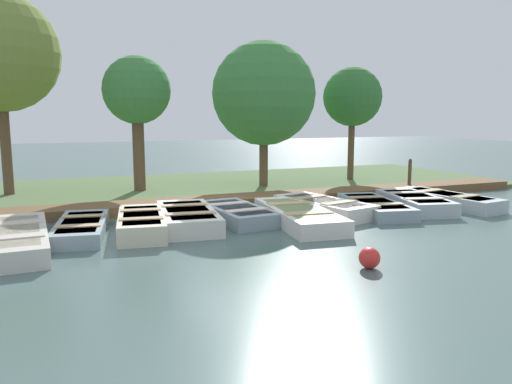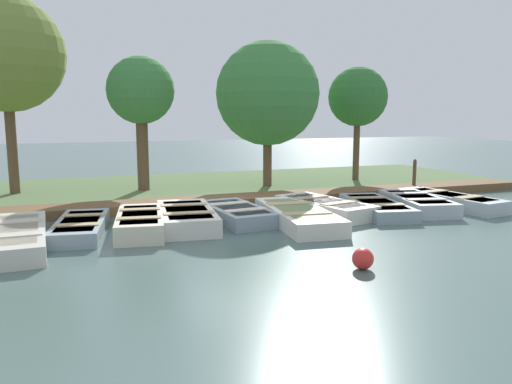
{
  "view_description": "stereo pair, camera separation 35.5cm",
  "coord_description": "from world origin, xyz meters",
  "px_view_note": "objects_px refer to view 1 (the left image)",
  "views": [
    {
      "loc": [
        12.13,
        -4.29,
        2.61
      ],
      "look_at": [
        0.31,
        0.56,
        0.65
      ],
      "focal_mm": 35.0,
      "sensor_mm": 36.0,
      "label": 1
    },
    {
      "loc": [
        12.26,
        -3.96,
        2.61
      ],
      "look_at": [
        0.31,
        0.56,
        0.65
      ],
      "focal_mm": 35.0,
      "sensor_mm": 36.0,
      "label": 2
    }
  ],
  "objects_px": {
    "rowboat_9": "(447,199)",
    "rowboat_1": "(81,228)",
    "rowboat_7": "(375,206)",
    "rowboat_5": "(298,215)",
    "park_tree_left": "(137,92)",
    "park_tree_center": "(264,94)",
    "park_tree_right": "(352,98)",
    "rowboat_0": "(13,239)",
    "rowboat_4": "(237,213)",
    "rowboat_8": "(414,202)",
    "mooring_post_far": "(410,175)",
    "rowboat_3": "(188,217)",
    "rowboat_2": "(141,223)",
    "rowboat_6": "(324,207)",
    "buoy": "(369,258)"
  },
  "relations": [
    {
      "from": "buoy",
      "to": "park_tree_center",
      "type": "relative_size",
      "value": 0.07
    },
    {
      "from": "mooring_post_far",
      "to": "park_tree_left",
      "type": "xyz_separation_m",
      "value": [
        -3.04,
        -8.66,
        2.78
      ]
    },
    {
      "from": "rowboat_3",
      "to": "park_tree_left",
      "type": "bearing_deg",
      "value": -170.57
    },
    {
      "from": "rowboat_4",
      "to": "rowboat_5",
      "type": "xyz_separation_m",
      "value": [
        0.88,
        1.27,
        0.01
      ]
    },
    {
      "from": "rowboat_6",
      "to": "rowboat_8",
      "type": "distance_m",
      "value": 2.75
    },
    {
      "from": "rowboat_8",
      "to": "park_tree_center",
      "type": "relative_size",
      "value": 0.59
    },
    {
      "from": "rowboat_5",
      "to": "rowboat_6",
      "type": "height_order",
      "value": "rowboat_6"
    },
    {
      "from": "rowboat_4",
      "to": "rowboat_9",
      "type": "xyz_separation_m",
      "value": [
        0.41,
        6.34,
        0.01
      ]
    },
    {
      "from": "rowboat_9",
      "to": "rowboat_1",
      "type": "bearing_deg",
      "value": -99.44
    },
    {
      "from": "rowboat_0",
      "to": "rowboat_6",
      "type": "height_order",
      "value": "rowboat_6"
    },
    {
      "from": "rowboat_7",
      "to": "rowboat_8",
      "type": "relative_size",
      "value": 1.05
    },
    {
      "from": "rowboat_1",
      "to": "park_tree_left",
      "type": "relative_size",
      "value": 0.65
    },
    {
      "from": "rowboat_1",
      "to": "rowboat_7",
      "type": "relative_size",
      "value": 0.93
    },
    {
      "from": "rowboat_2",
      "to": "rowboat_7",
      "type": "xyz_separation_m",
      "value": [
        -0.0,
        6.29,
        -0.05
      ]
    },
    {
      "from": "rowboat_3",
      "to": "park_tree_center",
      "type": "xyz_separation_m",
      "value": [
        -4.83,
        4.03,
        3.14
      ]
    },
    {
      "from": "rowboat_0",
      "to": "rowboat_1",
      "type": "xyz_separation_m",
      "value": [
        -0.69,
        1.31,
        -0.03
      ]
    },
    {
      "from": "rowboat_5",
      "to": "park_tree_left",
      "type": "relative_size",
      "value": 0.81
    },
    {
      "from": "rowboat_2",
      "to": "rowboat_5",
      "type": "xyz_separation_m",
      "value": [
        0.46,
        3.72,
        -0.02
      ]
    },
    {
      "from": "rowboat_0",
      "to": "rowboat_3",
      "type": "bearing_deg",
      "value": 97.96
    },
    {
      "from": "rowboat_3",
      "to": "rowboat_9",
      "type": "distance_m",
      "value": 7.67
    },
    {
      "from": "rowboat_2",
      "to": "park_tree_right",
      "type": "relative_size",
      "value": 0.64
    },
    {
      "from": "rowboat_6",
      "to": "park_tree_left",
      "type": "distance_m",
      "value": 7.36
    },
    {
      "from": "rowboat_8",
      "to": "rowboat_9",
      "type": "distance_m",
      "value": 1.18
    },
    {
      "from": "rowboat_1",
      "to": "rowboat_9",
      "type": "height_order",
      "value": "rowboat_9"
    },
    {
      "from": "rowboat_1",
      "to": "rowboat_8",
      "type": "relative_size",
      "value": 0.97
    },
    {
      "from": "rowboat_8",
      "to": "park_tree_center",
      "type": "bearing_deg",
      "value": -140.8
    },
    {
      "from": "rowboat_4",
      "to": "rowboat_5",
      "type": "height_order",
      "value": "rowboat_5"
    },
    {
      "from": "rowboat_0",
      "to": "rowboat_1",
      "type": "height_order",
      "value": "rowboat_0"
    },
    {
      "from": "rowboat_0",
      "to": "rowboat_9",
      "type": "bearing_deg",
      "value": 89.98
    },
    {
      "from": "rowboat_9",
      "to": "rowboat_8",
      "type": "bearing_deg",
      "value": -96.63
    },
    {
      "from": "rowboat_9",
      "to": "park_tree_center",
      "type": "distance_m",
      "value": 6.99
    },
    {
      "from": "rowboat_8",
      "to": "rowboat_4",
      "type": "bearing_deg",
      "value": -81.4
    },
    {
      "from": "rowboat_1",
      "to": "rowboat_2",
      "type": "height_order",
      "value": "rowboat_2"
    },
    {
      "from": "rowboat_0",
      "to": "rowboat_4",
      "type": "xyz_separation_m",
      "value": [
        -0.84,
        5.02,
        -0.02
      ]
    },
    {
      "from": "rowboat_8",
      "to": "mooring_post_far",
      "type": "xyz_separation_m",
      "value": [
        -2.61,
        1.94,
        0.38
      ]
    },
    {
      "from": "park_tree_center",
      "to": "park_tree_right",
      "type": "distance_m",
      "value": 3.92
    },
    {
      "from": "mooring_post_far",
      "to": "rowboat_7",
      "type": "bearing_deg",
      "value": -51.55
    },
    {
      "from": "rowboat_3",
      "to": "rowboat_5",
      "type": "xyz_separation_m",
      "value": [
        0.7,
        2.59,
        -0.02
      ]
    },
    {
      "from": "rowboat_0",
      "to": "rowboat_4",
      "type": "relative_size",
      "value": 1.31
    },
    {
      "from": "rowboat_0",
      "to": "rowboat_6",
      "type": "xyz_separation_m",
      "value": [
        -0.74,
        7.45,
        0.0
      ]
    },
    {
      "from": "rowboat_7",
      "to": "rowboat_8",
      "type": "xyz_separation_m",
      "value": [
        0.02,
        1.32,
        0.03
      ]
    },
    {
      "from": "park_tree_center",
      "to": "park_tree_right",
      "type": "relative_size",
      "value": 1.16
    },
    {
      "from": "rowboat_5",
      "to": "mooring_post_far",
      "type": "height_order",
      "value": "mooring_post_far"
    },
    {
      "from": "rowboat_1",
      "to": "rowboat_4",
      "type": "distance_m",
      "value": 3.72
    },
    {
      "from": "rowboat_6",
      "to": "rowboat_0",
      "type": "bearing_deg",
      "value": -97.47
    },
    {
      "from": "rowboat_7",
      "to": "park_tree_left",
      "type": "relative_size",
      "value": 0.7
    },
    {
      "from": "rowboat_5",
      "to": "rowboat_8",
      "type": "relative_size",
      "value": 1.21
    },
    {
      "from": "park_tree_left",
      "to": "rowboat_2",
      "type": "bearing_deg",
      "value": -9.0
    },
    {
      "from": "rowboat_9",
      "to": "rowboat_7",
      "type": "bearing_deg",
      "value": -97.87
    },
    {
      "from": "rowboat_8",
      "to": "park_tree_center",
      "type": "xyz_separation_m",
      "value": [
        -5.09,
        -2.45,
        3.15
      ]
    }
  ]
}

